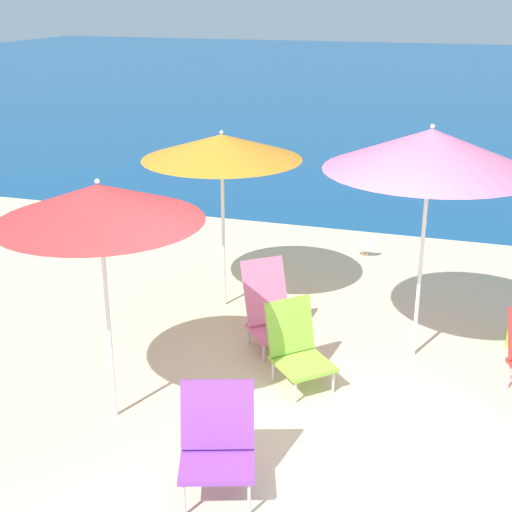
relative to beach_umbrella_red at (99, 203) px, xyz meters
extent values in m
plane|color=beige|center=(1.61, -0.29, -1.82)|extent=(60.00, 60.00, 0.00)
cube|color=navy|center=(1.61, 25.36, -1.82)|extent=(60.00, 40.00, 0.01)
cylinder|color=white|center=(0.00, 0.00, -0.98)|extent=(0.04, 0.04, 1.68)
cone|color=red|center=(0.00, 0.00, 0.00)|extent=(1.57, 1.57, 0.28)
sphere|color=white|center=(0.00, 0.00, 0.16)|extent=(0.04, 0.04, 0.04)
cylinder|color=white|center=(0.11, 2.35, -1.00)|extent=(0.04, 0.04, 1.65)
cone|color=orange|center=(0.11, 2.35, -0.04)|extent=(1.67, 1.67, 0.26)
sphere|color=white|center=(0.11, 2.35, 0.11)|extent=(0.04, 0.04, 0.04)
cylinder|color=white|center=(2.24, 1.79, -0.91)|extent=(0.04, 0.04, 1.82)
cone|color=pink|center=(2.24, 1.79, 0.18)|extent=(1.87, 1.87, 0.36)
sphere|color=white|center=(2.24, 1.79, 0.38)|extent=(0.04, 0.04, 0.04)
cylinder|color=silver|center=(1.37, 0.63, -1.72)|extent=(0.02, 0.02, 0.21)
cylinder|color=silver|center=(1.64, 0.89, -1.72)|extent=(0.02, 0.02, 0.21)
cylinder|color=silver|center=(1.08, 0.92, -1.72)|extent=(0.02, 0.02, 0.21)
cylinder|color=silver|center=(1.35, 1.18, -1.72)|extent=(0.02, 0.02, 0.21)
cube|color=#8ECC3D|center=(1.36, 0.91, -1.59)|extent=(0.66, 0.66, 0.04)
cube|color=#8ECC3D|center=(1.19, 1.08, -1.33)|extent=(0.43, 0.42, 0.48)
cylinder|color=silver|center=(0.90, 1.23, -1.73)|extent=(0.02, 0.02, 0.18)
cylinder|color=silver|center=(1.19, 1.46, -1.73)|extent=(0.02, 0.02, 0.18)
cylinder|color=silver|center=(0.66, 1.53, -1.73)|extent=(0.02, 0.02, 0.18)
cylinder|color=silver|center=(0.95, 1.76, -1.73)|extent=(0.02, 0.02, 0.18)
cube|color=pink|center=(0.92, 1.50, -1.63)|extent=(0.62, 0.62, 0.04)
cube|color=pink|center=(0.78, 1.67, -1.29)|extent=(0.50, 0.47, 0.61)
cylinder|color=silver|center=(1.01, -0.94, -1.69)|extent=(0.02, 0.02, 0.25)
cylinder|color=silver|center=(1.42, -0.80, -1.69)|extent=(0.02, 0.02, 0.25)
cylinder|color=silver|center=(0.90, -0.60, -1.69)|extent=(0.02, 0.02, 0.25)
cylinder|color=silver|center=(1.31, -0.46, -1.69)|extent=(0.02, 0.02, 0.25)
cube|color=purple|center=(1.16, -0.70, -1.55)|extent=(0.62, 0.56, 0.04)
cube|color=purple|center=(1.09, -0.50, -1.29)|extent=(0.55, 0.35, 0.47)
cylinder|color=silver|center=(3.09, 1.41, -1.69)|extent=(0.02, 0.02, 0.26)
cylinder|color=gold|center=(1.33, 4.35, -1.79)|extent=(0.01, 0.01, 0.07)
cylinder|color=gold|center=(1.38, 4.35, -1.79)|extent=(0.01, 0.01, 0.07)
ellipsoid|color=white|center=(1.35, 4.35, -1.69)|extent=(0.26, 0.11, 0.13)
sphere|color=white|center=(1.46, 4.35, -1.63)|extent=(0.07, 0.07, 0.07)
camera|label=1|loc=(2.63, -4.47, 1.47)|focal=50.00mm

